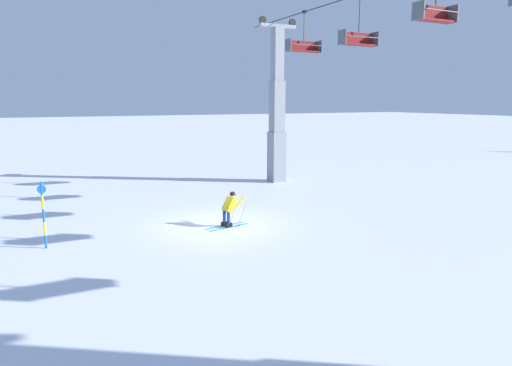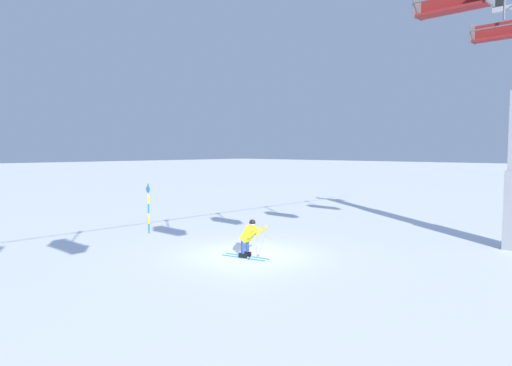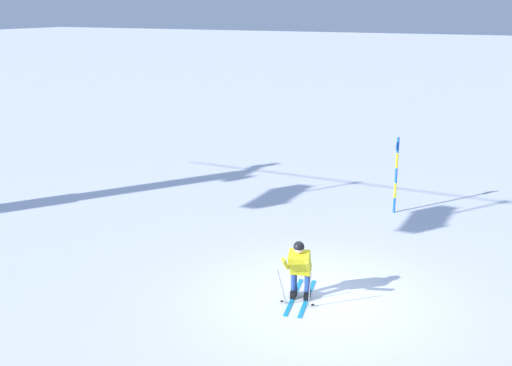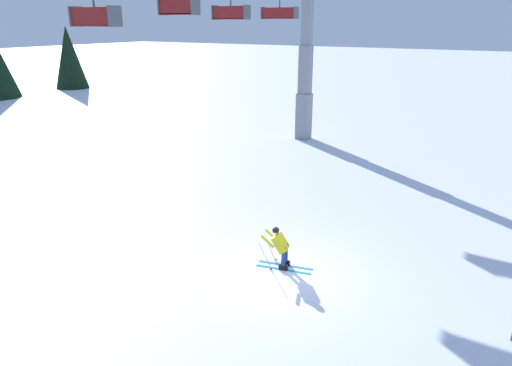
# 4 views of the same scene
# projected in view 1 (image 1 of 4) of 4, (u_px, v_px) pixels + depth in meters

# --- Properties ---
(ground_plane) EXTENTS (260.00, 260.00, 0.00)m
(ground_plane) POSITION_uv_depth(u_px,v_px,m) (217.00, 225.00, 18.11)
(ground_plane) COLOR white
(skier_carving_main) EXTENTS (0.88, 1.83, 1.50)m
(skier_carving_main) POSITION_uv_depth(u_px,v_px,m) (230.00, 207.00, 17.81)
(skier_carving_main) COLOR #198CCC
(skier_carving_main) RESTS_ON ground_plane
(lift_tower_near) EXTENTS (0.87, 2.39, 9.58)m
(lift_tower_near) POSITION_uv_depth(u_px,v_px,m) (277.00, 117.00, 27.12)
(lift_tower_near) COLOR gray
(lift_tower_near) RESTS_ON ground_plane
(chairlift_seat_nearest) EXTENTS (0.61, 1.96, 2.10)m
(chairlift_seat_nearest) POSITION_uv_depth(u_px,v_px,m) (303.00, 46.00, 24.00)
(chairlift_seat_nearest) COLOR black
(chairlift_seat_second) EXTENTS (0.61, 1.85, 2.23)m
(chairlift_seat_second) POSITION_uv_depth(u_px,v_px,m) (358.00, 38.00, 20.08)
(chairlift_seat_second) COLOR black
(chairlift_seat_middle) EXTENTS (0.61, 1.71, 1.83)m
(chairlift_seat_middle) POSITION_uv_depth(u_px,v_px,m) (434.00, 13.00, 16.30)
(chairlift_seat_middle) COLOR black
(trail_marker_pole) EXTENTS (0.07, 0.28, 2.27)m
(trail_marker_pole) POSITION_uv_depth(u_px,v_px,m) (43.00, 213.00, 15.05)
(trail_marker_pole) COLOR blue
(trail_marker_pole) RESTS_ON ground_plane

